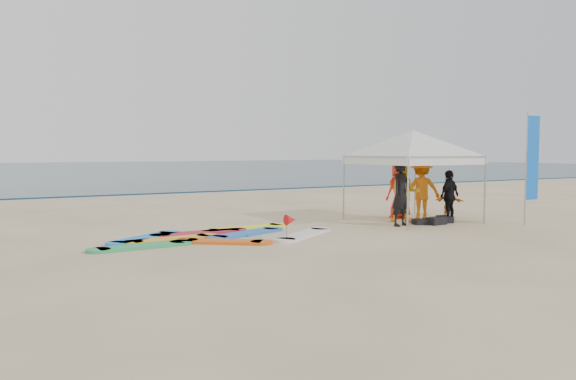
% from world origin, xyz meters
% --- Properties ---
extents(ground, '(120.00, 120.00, 0.00)m').
position_xyz_m(ground, '(0.00, 0.00, 0.00)').
color(ground, beige).
rests_on(ground, ground).
extents(ocean, '(160.00, 84.00, 0.08)m').
position_xyz_m(ocean, '(0.00, 60.00, 0.04)').
color(ocean, '#0C2633').
rests_on(ocean, ground).
extents(shoreline_foam, '(160.00, 1.20, 0.01)m').
position_xyz_m(shoreline_foam, '(0.00, 18.20, 0.00)').
color(shoreline_foam, silver).
rests_on(shoreline_foam, ground).
extents(person_black_a, '(0.80, 0.62, 1.94)m').
position_xyz_m(person_black_a, '(3.80, 2.67, 0.97)').
color(person_black_a, black).
rests_on(person_black_a, ground).
extents(person_yellow, '(1.13, 1.09, 1.84)m').
position_xyz_m(person_yellow, '(4.42, 3.22, 0.92)').
color(person_yellow, yellow).
rests_on(person_yellow, ground).
extents(person_orange_a, '(1.44, 1.24, 1.93)m').
position_xyz_m(person_orange_a, '(5.42, 3.57, 0.97)').
color(person_orange_a, orange).
rests_on(person_orange_a, ground).
extents(person_black_b, '(1.01, 0.60, 1.61)m').
position_xyz_m(person_black_b, '(5.78, 2.71, 0.81)').
color(person_black_b, black).
rests_on(person_black_b, ground).
extents(person_orange_b, '(0.93, 0.62, 1.89)m').
position_xyz_m(person_orange_b, '(5.06, 4.21, 0.94)').
color(person_orange_b, '#F92E16').
rests_on(person_orange_b, ground).
extents(person_seated, '(0.72, 0.98, 1.02)m').
position_xyz_m(person_seated, '(6.66, 3.58, 0.51)').
color(person_seated, orange).
rests_on(person_seated, ground).
extents(canopy_tent, '(4.32, 4.32, 3.26)m').
position_xyz_m(canopy_tent, '(4.81, 3.34, 2.84)').
color(canopy_tent, '#A5A5A8').
rests_on(canopy_tent, ground).
extents(feather_flag, '(0.56, 0.04, 3.33)m').
position_xyz_m(feather_flag, '(7.24, 0.89, 1.96)').
color(feather_flag, '#A5A5A8').
rests_on(feather_flag, ground).
extents(marker_pennant, '(0.28, 0.28, 0.64)m').
position_xyz_m(marker_pennant, '(-0.30, 2.06, 0.49)').
color(marker_pennant, '#A5A5A8').
rests_on(marker_pennant, ground).
extents(gear_pile, '(1.52, 0.74, 0.22)m').
position_xyz_m(gear_pile, '(5.04, 2.53, 0.10)').
color(gear_pile, black).
rests_on(gear_pile, ground).
extents(surfboard_spread, '(6.19, 3.04, 0.07)m').
position_xyz_m(surfboard_spread, '(-1.85, 3.32, 0.04)').
color(surfboard_spread, '#B81536').
rests_on(surfboard_spread, ground).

